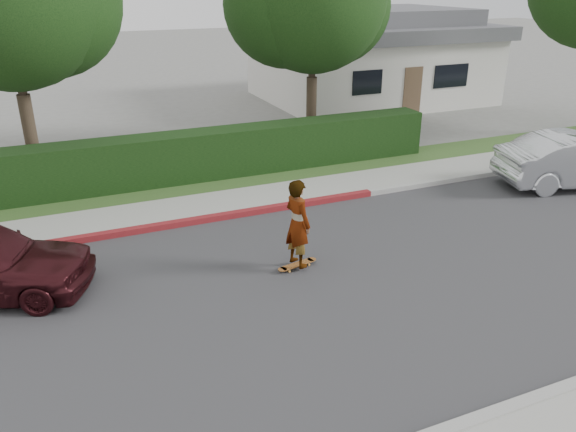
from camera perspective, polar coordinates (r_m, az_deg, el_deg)
name	(u,v)px	position (r m, az deg, el deg)	size (l,w,h in m)	color
ground	(427,266)	(12.35, 13.97, -4.91)	(120.00, 120.00, 0.00)	slate
road	(427,265)	(12.35, 13.97, -4.89)	(60.00, 8.00, 0.01)	#2D2D30
curb_far	(337,198)	(15.45, 5.05, 1.83)	(60.00, 0.20, 0.15)	#9E9E99
curb_red_section	(154,227)	(13.95, -13.42, -1.13)	(12.00, 0.21, 0.15)	maroon
sidewalk_far	(323,188)	(16.20, 3.56, 2.85)	(60.00, 1.60, 0.12)	gray
planting_strip	(300,172)	(17.56, 1.23, 4.48)	(60.00, 1.60, 0.10)	#2D4C1E
hedge	(200,156)	(16.95, -8.94, 5.99)	(15.00, 1.00, 1.50)	black
tree_center	(310,2)	(19.63, 2.27, 20.90)	(5.66, 4.84, 7.44)	#33261C
house	(370,56)	(28.93, 8.34, 15.81)	(10.60, 8.60, 4.30)	beige
skateboard	(297,265)	(11.85, 0.95, -4.95)	(0.97, 0.39, 0.09)	gold
skateboarder	(298,223)	(11.44, 0.98, -0.74)	(0.68, 0.45, 1.88)	white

